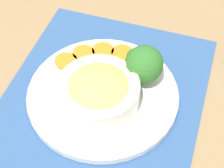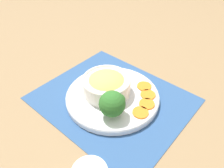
% 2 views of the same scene
% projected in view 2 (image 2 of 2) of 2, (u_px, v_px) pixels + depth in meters
% --- Properties ---
extents(ground_plane, '(4.00, 4.00, 0.00)m').
position_uv_depth(ground_plane, '(113.00, 99.00, 0.74)').
color(ground_plane, '#8C704C').
extents(placemat, '(0.42, 0.50, 0.00)m').
position_uv_depth(placemat, '(113.00, 99.00, 0.74)').
color(placemat, '#2D5184').
rests_on(placemat, ground_plane).
extents(plate, '(0.31, 0.31, 0.02)m').
position_uv_depth(plate, '(113.00, 96.00, 0.73)').
color(plate, silver).
rests_on(plate, placemat).
extents(bowl, '(0.16, 0.16, 0.07)m').
position_uv_depth(bowl, '(107.00, 84.00, 0.72)').
color(bowl, silver).
rests_on(bowl, plate).
extents(broccoli_floret, '(0.08, 0.08, 0.09)m').
position_uv_depth(broccoli_floret, '(112.00, 104.00, 0.63)').
color(broccoli_floret, '#759E51').
rests_on(broccoli_floret, plate).
extents(carrot_slice_near, '(0.05, 0.05, 0.01)m').
position_uv_depth(carrot_slice_near, '(140.00, 112.00, 0.66)').
color(carrot_slice_near, orange).
rests_on(carrot_slice_near, plate).
extents(carrot_slice_middle, '(0.05, 0.05, 0.01)m').
position_uv_depth(carrot_slice_middle, '(147.00, 104.00, 0.69)').
color(carrot_slice_middle, orange).
rests_on(carrot_slice_middle, plate).
extents(carrot_slice_far, '(0.05, 0.05, 0.01)m').
position_uv_depth(carrot_slice_far, '(148.00, 95.00, 0.72)').
color(carrot_slice_far, orange).
rests_on(carrot_slice_far, plate).
extents(carrot_slice_extra, '(0.05, 0.05, 0.01)m').
position_uv_depth(carrot_slice_extra, '(144.00, 86.00, 0.76)').
color(carrot_slice_extra, orange).
rests_on(carrot_slice_extra, plate).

